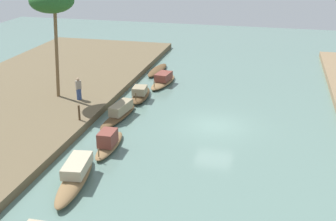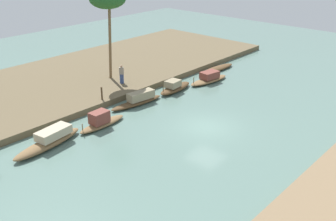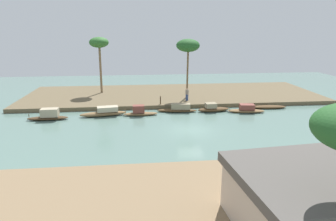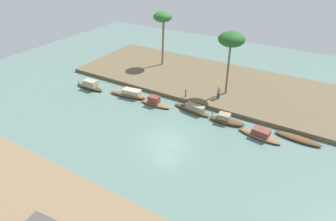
{
  "view_description": "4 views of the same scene",
  "coord_description": "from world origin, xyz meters",
  "px_view_note": "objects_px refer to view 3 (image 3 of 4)",
  "views": [
    {
      "loc": [
        27.1,
        3.43,
        11.74
      ],
      "look_at": [
        -0.14,
        -3.29,
        0.74
      ],
      "focal_mm": 47.14,
      "sensor_mm": 36.0,
      "label": 1
    },
    {
      "loc": [
        21.4,
        15.31,
        12.62
      ],
      "look_at": [
        0.6,
        -3.2,
        0.55
      ],
      "focal_mm": 43.45,
      "sensor_mm": 36.0,
      "label": 2
    },
    {
      "loc": [
        5.09,
        27.51,
        9.91
      ],
      "look_at": [
        1.85,
        -4.09,
        0.95
      ],
      "focal_mm": 31.43,
      "sensor_mm": 36.0,
      "label": 3
    },
    {
      "loc": [
        -11.27,
        18.94,
        17.25
      ],
      "look_at": [
        2.55,
        -4.64,
        0.55
      ],
      "focal_mm": 29.51,
      "sensor_mm": 36.0,
      "label": 4
    }
  ],
  "objects_px": {
    "sampan_open_hull": "(49,115)",
    "sampan_with_red_awning": "(269,107)",
    "sampan_foreground": "(104,112)",
    "sampan_downstream_large": "(140,112)",
    "person_on_near_bank": "(187,95)",
    "palm_tree_left_far": "(99,44)",
    "palm_tree_left_near": "(188,46)",
    "sampan_upstream_small": "(246,109)",
    "sampan_with_tall_canopy": "(213,108)",
    "mooring_post": "(160,100)",
    "riverside_building": "(317,201)",
    "sampan_near_left_bank": "(178,109)"
  },
  "relations": [
    {
      "from": "sampan_foreground",
      "to": "sampan_with_tall_canopy",
      "type": "height_order",
      "value": "sampan_foreground"
    },
    {
      "from": "sampan_upstream_small",
      "to": "sampan_open_hull",
      "type": "bearing_deg",
      "value": 9.02
    },
    {
      "from": "sampan_open_hull",
      "to": "sampan_with_tall_canopy",
      "type": "bearing_deg",
      "value": -176.61
    },
    {
      "from": "sampan_open_hull",
      "to": "palm_tree_left_far",
      "type": "distance_m",
      "value": 14.54
    },
    {
      "from": "mooring_post",
      "to": "sampan_with_tall_canopy",
      "type": "bearing_deg",
      "value": 160.02
    },
    {
      "from": "sampan_near_left_bank",
      "to": "sampan_open_hull",
      "type": "height_order",
      "value": "sampan_open_hull"
    },
    {
      "from": "mooring_post",
      "to": "palm_tree_left_far",
      "type": "bearing_deg",
      "value": -44.48
    },
    {
      "from": "mooring_post",
      "to": "palm_tree_left_far",
      "type": "relative_size",
      "value": 0.13
    },
    {
      "from": "sampan_with_tall_canopy",
      "to": "mooring_post",
      "type": "bearing_deg",
      "value": -24.96
    },
    {
      "from": "sampan_foreground",
      "to": "sampan_upstream_small",
      "type": "bearing_deg",
      "value": 171.16
    },
    {
      "from": "palm_tree_left_far",
      "to": "sampan_upstream_small",
      "type": "bearing_deg",
      "value": 148.77
    },
    {
      "from": "sampan_with_red_awning",
      "to": "sampan_with_tall_canopy",
      "type": "bearing_deg",
      "value": 8.34
    },
    {
      "from": "sampan_near_left_bank",
      "to": "riverside_building",
      "type": "xyz_separation_m",
      "value": [
        -3.41,
        22.87,
        1.69
      ]
    },
    {
      "from": "sampan_foreground",
      "to": "sampan_near_left_bank",
      "type": "xyz_separation_m",
      "value": [
        -8.79,
        -0.79,
        -0.04
      ]
    },
    {
      "from": "riverside_building",
      "to": "sampan_with_tall_canopy",
      "type": "bearing_deg",
      "value": -97.38
    },
    {
      "from": "sampan_foreground",
      "to": "sampan_upstream_small",
      "type": "xyz_separation_m",
      "value": [
        -16.96,
        0.26,
        -0.07
      ]
    },
    {
      "from": "person_on_near_bank",
      "to": "palm_tree_left_near",
      "type": "distance_m",
      "value": 6.56
    },
    {
      "from": "sampan_open_hull",
      "to": "sampan_with_red_awning",
      "type": "relative_size",
      "value": 0.97
    },
    {
      "from": "sampan_downstream_large",
      "to": "sampan_near_left_bank",
      "type": "height_order",
      "value": "sampan_downstream_large"
    },
    {
      "from": "person_on_near_bank",
      "to": "mooring_post",
      "type": "distance_m",
      "value": 4.08
    },
    {
      "from": "person_on_near_bank",
      "to": "riverside_building",
      "type": "height_order",
      "value": "riverside_building"
    },
    {
      "from": "palm_tree_left_near",
      "to": "sampan_foreground",
      "type": "bearing_deg",
      "value": 30.06
    },
    {
      "from": "sampan_foreground",
      "to": "sampan_with_tall_canopy",
      "type": "relative_size",
      "value": 1.34
    },
    {
      "from": "sampan_downstream_large",
      "to": "person_on_near_bank",
      "type": "bearing_deg",
      "value": -144.77
    },
    {
      "from": "sampan_with_tall_canopy",
      "to": "sampan_downstream_large",
      "type": "bearing_deg",
      "value": 0.01
    },
    {
      "from": "sampan_foreground",
      "to": "person_on_near_bank",
      "type": "height_order",
      "value": "person_on_near_bank"
    },
    {
      "from": "sampan_with_red_awning",
      "to": "person_on_near_bank",
      "type": "height_order",
      "value": "person_on_near_bank"
    },
    {
      "from": "sampan_upstream_small",
      "to": "sampan_downstream_large",
      "type": "height_order",
      "value": "sampan_downstream_large"
    },
    {
      "from": "sampan_with_red_awning",
      "to": "palm_tree_left_near",
      "type": "xyz_separation_m",
      "value": [
        9.68,
        -5.02,
        7.35
      ]
    },
    {
      "from": "sampan_upstream_small",
      "to": "mooring_post",
      "type": "distance_m",
      "value": 10.69
    },
    {
      "from": "sampan_near_left_bank",
      "to": "palm_tree_left_far",
      "type": "bearing_deg",
      "value": -37.25
    },
    {
      "from": "sampan_open_hull",
      "to": "sampan_foreground",
      "type": "bearing_deg",
      "value": -172.55
    },
    {
      "from": "sampan_open_hull",
      "to": "person_on_near_bank",
      "type": "xyz_separation_m",
      "value": [
        -16.48,
        -5.43,
        0.72
      ]
    },
    {
      "from": "sampan_with_red_awning",
      "to": "sampan_foreground",
      "type": "bearing_deg",
      "value": 6.73
    },
    {
      "from": "sampan_downstream_large",
      "to": "sampan_open_hull",
      "type": "height_order",
      "value": "sampan_open_hull"
    },
    {
      "from": "sampan_foreground",
      "to": "palm_tree_left_near",
      "type": "xyz_separation_m",
      "value": [
        -10.75,
        -6.22,
        7.11
      ]
    },
    {
      "from": "sampan_downstream_large",
      "to": "riverside_building",
      "type": "distance_m",
      "value": 23.37
    },
    {
      "from": "sampan_downstream_large",
      "to": "sampan_near_left_bank",
      "type": "xyz_separation_m",
      "value": [
        -4.7,
        -1.02,
        -0.04
      ]
    },
    {
      "from": "sampan_foreground",
      "to": "palm_tree_left_far",
      "type": "bearing_deg",
      "value": -90.18
    },
    {
      "from": "sampan_open_hull",
      "to": "palm_tree_left_near",
      "type": "distance_m",
      "value": 19.54
    },
    {
      "from": "palm_tree_left_far",
      "to": "person_on_near_bank",
      "type": "bearing_deg",
      "value": 151.85
    },
    {
      "from": "sampan_foreground",
      "to": "sampan_near_left_bank",
      "type": "distance_m",
      "value": 8.82
    },
    {
      "from": "sampan_open_hull",
      "to": "palm_tree_left_far",
      "type": "height_order",
      "value": "palm_tree_left_far"
    },
    {
      "from": "sampan_downstream_large",
      "to": "sampan_with_red_awning",
      "type": "relative_size",
      "value": 0.87
    },
    {
      "from": "sampan_open_hull",
      "to": "mooring_post",
      "type": "height_order",
      "value": "mooring_post"
    },
    {
      "from": "sampan_downstream_large",
      "to": "sampan_near_left_bank",
      "type": "bearing_deg",
      "value": -169.4
    },
    {
      "from": "sampan_open_hull",
      "to": "sampan_downstream_large",
      "type": "bearing_deg",
      "value": -177.19
    },
    {
      "from": "sampan_foreground",
      "to": "sampan_downstream_large",
      "type": "bearing_deg",
      "value": 168.89
    },
    {
      "from": "sampan_with_tall_canopy",
      "to": "sampan_open_hull",
      "type": "distance_m",
      "value": 19.1
    },
    {
      "from": "sampan_foreground",
      "to": "mooring_post",
      "type": "distance_m",
      "value": 7.35
    }
  ]
}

